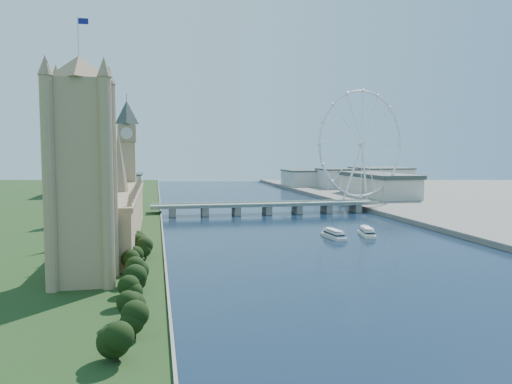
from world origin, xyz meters
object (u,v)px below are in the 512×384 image
object	(u,v)px
victoria_tower	(82,163)
tour_boat_far	(367,236)
tour_boat_near	(334,238)
london_eye	(362,144)

from	to	relation	value
victoria_tower	tour_boat_far	bearing A→B (deg)	31.03
tour_boat_near	victoria_tower	bearing A→B (deg)	-151.33
london_eye	victoria_tower	bearing A→B (deg)	-130.35
tour_boat_near	tour_boat_far	xyz separation A→B (m)	(26.25, 4.69, 0.00)
london_eye	tour_boat_near	xyz separation A→B (m)	(-105.08, -198.80, -67.52)
london_eye	tour_boat_far	xyz separation A→B (m)	(-78.83, -194.10, -67.52)
victoria_tower	london_eye	distance (m)	393.99
london_eye	tour_boat_near	world-z (taller)	london_eye
london_eye	tour_boat_near	distance (m)	234.78
victoria_tower	london_eye	size ratio (longest dim) A/B	0.90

